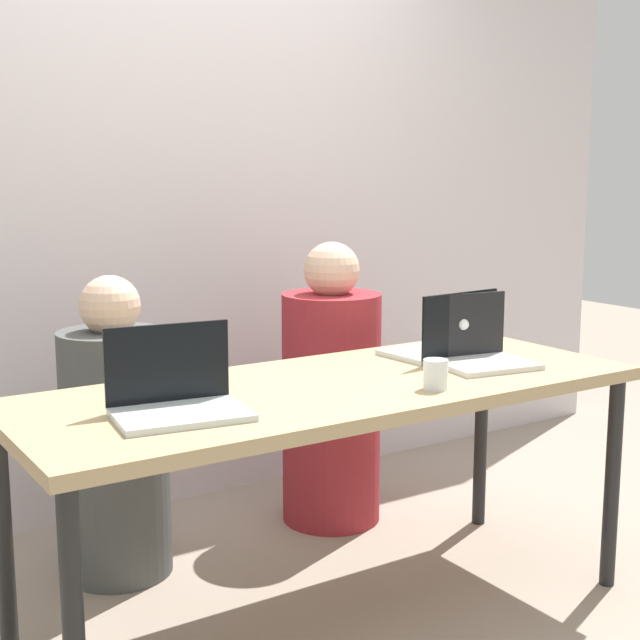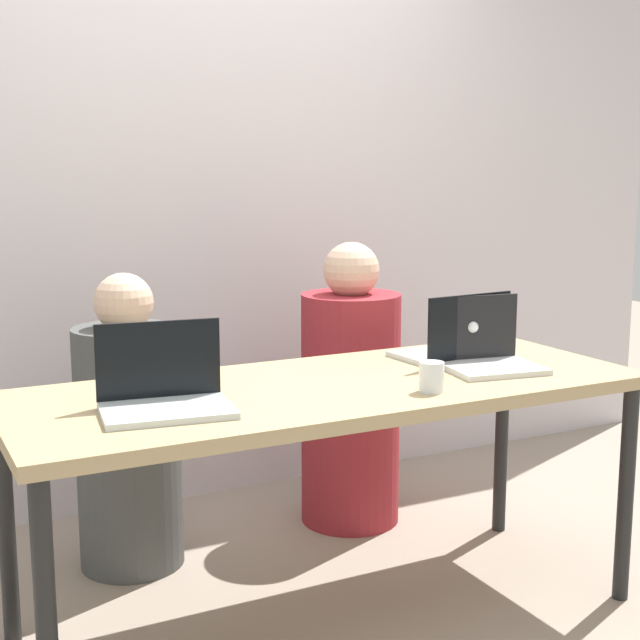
{
  "view_description": "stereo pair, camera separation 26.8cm",
  "coord_description": "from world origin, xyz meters",
  "px_view_note": "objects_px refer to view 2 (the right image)",
  "views": [
    {
      "loc": [
        -1.44,
        -2.15,
        1.38
      ],
      "look_at": [
        0.0,
        0.07,
        0.93
      ],
      "focal_mm": 50.0,
      "sensor_mm": 36.0,
      "label": 1
    },
    {
      "loc": [
        -1.2,
        -2.28,
        1.38
      ],
      "look_at": [
        0.0,
        0.07,
        0.93
      ],
      "focal_mm": 50.0,
      "sensor_mm": 36.0,
      "label": 2
    }
  ],
  "objects_px": {
    "person_on_right": "(351,399)",
    "laptop_front_right": "(487,353)",
    "laptop_back_right": "(454,345)",
    "water_glass_right": "(431,379)",
    "person_on_left": "(129,438)",
    "laptop_front_left": "(164,392)"
  },
  "relations": [
    {
      "from": "person_on_right",
      "to": "person_on_left",
      "type": "bearing_deg",
      "value": -16.42
    },
    {
      "from": "person_on_left",
      "to": "laptop_front_left",
      "type": "relative_size",
      "value": 2.84
    },
    {
      "from": "laptop_front_left",
      "to": "water_glass_right",
      "type": "height_order",
      "value": "laptop_front_left"
    },
    {
      "from": "laptop_front_left",
      "to": "laptop_back_right",
      "type": "relative_size",
      "value": 1.03
    },
    {
      "from": "person_on_right",
      "to": "laptop_back_right",
      "type": "xyz_separation_m",
      "value": [
        0.08,
        -0.56,
        0.31
      ]
    },
    {
      "from": "water_glass_right",
      "to": "laptop_front_left",
      "type": "bearing_deg",
      "value": 167.85
    },
    {
      "from": "laptop_back_right",
      "to": "water_glass_right",
      "type": "xyz_separation_m",
      "value": [
        -0.32,
        -0.34,
        -0.01
      ]
    },
    {
      "from": "person_on_left",
      "to": "laptop_front_right",
      "type": "bearing_deg",
      "value": 154.26
    },
    {
      "from": "laptop_front_right",
      "to": "laptop_front_left",
      "type": "distance_m",
      "value": 1.07
    },
    {
      "from": "person_on_left",
      "to": "person_on_right",
      "type": "xyz_separation_m",
      "value": [
        0.88,
        0.0,
        0.03
      ]
    },
    {
      "from": "person_on_right",
      "to": "laptop_front_left",
      "type": "relative_size",
      "value": 3.03
    },
    {
      "from": "person_on_right",
      "to": "laptop_front_right",
      "type": "xyz_separation_m",
      "value": [
        0.1,
        -0.72,
        0.31
      ]
    },
    {
      "from": "person_on_right",
      "to": "laptop_front_left",
      "type": "height_order",
      "value": "person_on_right"
    },
    {
      "from": "person_on_left",
      "to": "water_glass_right",
      "type": "height_order",
      "value": "person_on_left"
    },
    {
      "from": "water_glass_right",
      "to": "laptop_front_right",
      "type": "bearing_deg",
      "value": 27.57
    },
    {
      "from": "laptop_front_right",
      "to": "water_glass_right",
      "type": "xyz_separation_m",
      "value": [
        -0.33,
        -0.17,
        -0.01
      ]
    },
    {
      "from": "person_on_left",
      "to": "water_glass_right",
      "type": "relative_size",
      "value": 11.79
    },
    {
      "from": "person_on_right",
      "to": "laptop_front_right",
      "type": "height_order",
      "value": "person_on_right"
    },
    {
      "from": "laptop_front_left",
      "to": "person_on_left",
      "type": "bearing_deg",
      "value": 90.75
    },
    {
      "from": "laptop_front_left",
      "to": "laptop_back_right",
      "type": "height_order",
      "value": "laptop_back_right"
    },
    {
      "from": "laptop_front_left",
      "to": "person_on_right",
      "type": "bearing_deg",
      "value": 44.99
    },
    {
      "from": "laptop_front_right",
      "to": "laptop_front_left",
      "type": "relative_size",
      "value": 0.88
    }
  ]
}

